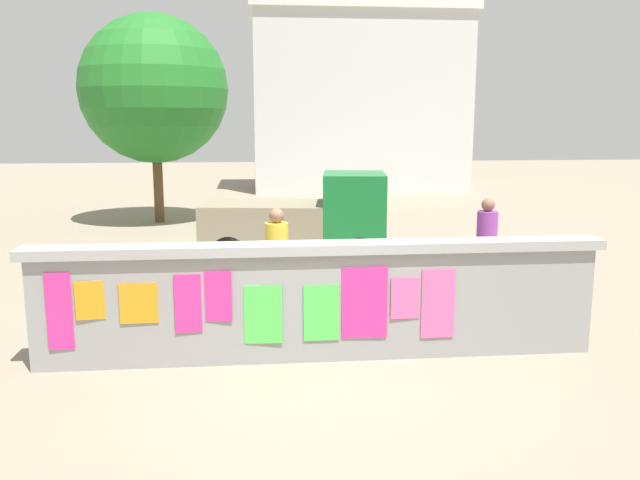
% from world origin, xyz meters
% --- Properties ---
extents(ground, '(60.00, 60.00, 0.00)m').
position_xyz_m(ground, '(0.00, 8.00, 0.00)').
color(ground, gray).
extents(poster_wall, '(6.97, 0.42, 1.44)m').
position_xyz_m(poster_wall, '(-0.01, -0.00, 0.74)').
color(poster_wall, gray).
rests_on(poster_wall, ground).
extents(auto_rickshaw_truck, '(3.77, 1.96, 1.85)m').
position_xyz_m(auto_rickshaw_truck, '(0.22, 5.27, 0.90)').
color(auto_rickshaw_truck, black).
rests_on(auto_rickshaw_truck, ground).
extents(motorcycle, '(1.89, 0.58, 0.87)m').
position_xyz_m(motorcycle, '(1.56, 2.12, 0.46)').
color(motorcycle, black).
rests_on(motorcycle, ground).
extents(bicycle_near, '(1.71, 0.44, 0.95)m').
position_xyz_m(bicycle_near, '(-2.36, 1.39, 0.36)').
color(bicycle_near, black).
rests_on(bicycle_near, ground).
extents(person_walking, '(0.48, 0.48, 1.62)m').
position_xyz_m(person_walking, '(-0.45, 1.85, 0.99)').
color(person_walking, '#338CBF').
rests_on(person_walking, ground).
extents(person_bystander, '(0.34, 0.34, 1.62)m').
position_xyz_m(person_bystander, '(3.06, 2.74, 0.99)').
color(person_bystander, yellow).
rests_on(person_bystander, ground).
extents(tree_roadside, '(4.06, 4.06, 5.74)m').
position_xyz_m(tree_roadside, '(-3.46, 11.30, 3.70)').
color(tree_roadside, brown).
rests_on(tree_roadside, ground).
extents(building_background, '(8.91, 4.37, 7.54)m').
position_xyz_m(building_background, '(3.61, 19.90, 3.80)').
color(building_background, silver).
rests_on(building_background, ground).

